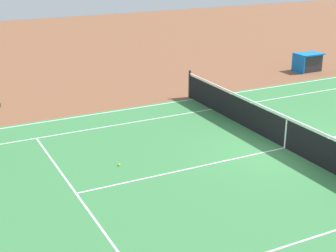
{
  "coord_description": "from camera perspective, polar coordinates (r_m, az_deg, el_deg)",
  "views": [
    {
      "loc": [
        9.38,
        10.83,
        5.78
      ],
      "look_at": [
        3.35,
        -1.06,
        0.9
      ],
      "focal_mm": 54.25,
      "sensor_mm": 36.0,
      "label": 1
    }
  ],
  "objects": [
    {
      "name": "equipment_cart_tarped",
      "position": [
        24.84,
        15.43,
        6.96
      ],
      "size": [
        1.25,
        0.84,
        0.85
      ],
      "color": "#2D2D33",
      "rests_on": "ground_plane"
    },
    {
      "name": "court_line_markings",
      "position": [
        15.45,
        12.99,
        -2.39
      ],
      "size": [
        23.85,
        11.05,
        0.01
      ],
      "color": "white",
      "rests_on": "ground_plane"
    },
    {
      "name": "tennis_net",
      "position": [
        15.28,
        13.13,
        -0.7
      ],
      "size": [
        0.1,
        11.7,
        1.08
      ],
      "color": "#2D2D33",
      "rests_on": "ground_plane"
    },
    {
      "name": "tennis_ball",
      "position": [
        13.93,
        -5.52,
        -4.35
      ],
      "size": [
        0.07,
        0.07,
        0.07
      ],
      "primitive_type": "sphere",
      "color": "#CCE01E",
      "rests_on": "ground_plane"
    },
    {
      "name": "court_slab",
      "position": [
        15.45,
        12.99,
        -2.4
      ],
      "size": [
        24.2,
        11.4,
        0.0
      ],
      "primitive_type": "cube",
      "color": "#387A42",
      "rests_on": "ground_plane"
    },
    {
      "name": "ground_plane",
      "position": [
        15.45,
        12.99,
        -2.4
      ],
      "size": [
        60.0,
        60.0,
        0.0
      ],
      "primitive_type": "plane",
      "color": "brown"
    }
  ]
}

